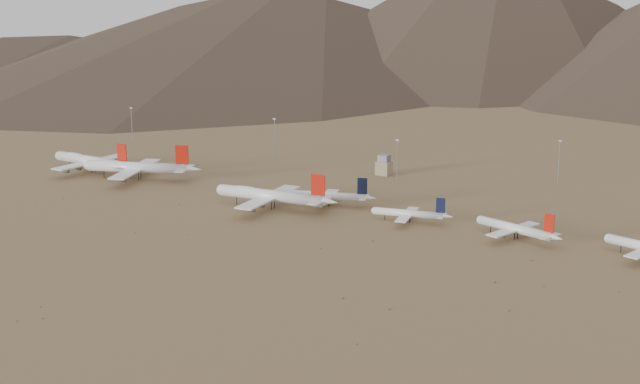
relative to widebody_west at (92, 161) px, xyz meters
The scene contains 13 objects.
ground 130.69m from the widebody_west, 17.07° to the right, with size 3000.00×3000.00×0.00m, color olive.
widebody_west is the anchor object (origin of this frame).
widebody_centre 37.39m from the widebody_west, ahead, with size 69.16×55.07×21.36m.
widebody_east 141.58m from the widebody_west, ahead, with size 69.05×53.28×20.51m.
narrowbody_a 162.77m from the widebody_west, ahead, with size 45.87×33.98×15.55m.
narrowbody_b 211.95m from the widebody_west, ahead, with size 39.92×29.20×13.30m.
narrowbody_c 264.89m from the widebody_west, ahead, with size 44.32×32.96×15.13m.
control_tower 175.00m from the widebody_west, 27.83° to the left, with size 8.00×8.00×12.00m.
mast_far_west 93.18m from the widebody_west, 116.83° to the left, with size 2.00×0.60×25.70m.
mast_west 116.48m from the widebody_west, 52.40° to the left, with size 2.00×0.60×25.70m.
mast_centre 183.20m from the widebody_west, 20.43° to the left, with size 2.00×0.60×25.70m.
mast_east 273.38m from the widebody_west, 23.04° to the left, with size 2.00×0.60×25.70m.
desert_scrub 211.30m from the widebody_west, 34.89° to the right, with size 430.88×184.36×0.87m.
Camera 1 is at (255.41, -345.59, 116.02)m, focal length 50.00 mm.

